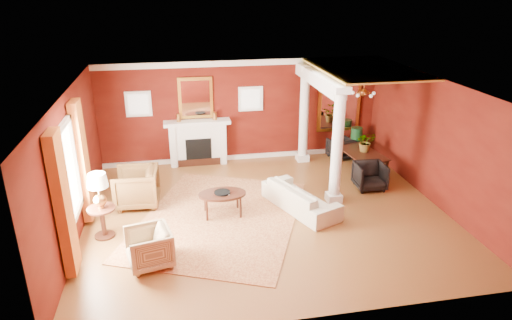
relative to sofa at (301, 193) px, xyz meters
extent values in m
plane|color=brown|center=(-0.81, -0.07, -0.40)|extent=(8.00, 8.00, 0.00)
cube|color=#5D170C|center=(-0.81, 3.43, 1.05)|extent=(8.00, 0.04, 2.90)
cube|color=#5D170C|center=(-0.81, -3.57, 1.05)|extent=(8.00, 0.04, 2.90)
cube|color=#5D170C|center=(-4.81, -0.07, 1.05)|extent=(0.04, 7.00, 2.90)
cube|color=#5D170C|center=(3.19, -0.07, 1.05)|extent=(0.04, 7.00, 2.90)
cube|color=white|center=(-0.81, -0.07, 2.50)|extent=(8.00, 7.00, 0.04)
cube|color=white|center=(-2.11, 3.26, 0.20)|extent=(1.60, 0.34, 1.20)
cube|color=black|center=(-2.11, 3.09, 0.05)|extent=(0.72, 0.03, 0.70)
cube|color=black|center=(-2.11, 3.09, -0.30)|extent=(1.20, 0.05, 0.20)
cube|color=white|center=(-2.11, 3.22, 0.84)|extent=(1.85, 0.42, 0.10)
cube|color=white|center=(-2.81, 3.23, 0.20)|extent=(0.16, 0.40, 1.20)
cube|color=white|center=(-1.41, 3.23, 0.20)|extent=(0.16, 0.40, 1.20)
cube|color=gold|center=(-2.11, 3.39, 1.50)|extent=(0.95, 0.06, 1.15)
cube|color=white|center=(-2.11, 3.36, 1.50)|extent=(0.78, 0.02, 0.98)
cube|color=white|center=(-3.66, 3.40, 1.40)|extent=(0.70, 0.06, 0.70)
cube|color=white|center=(-3.66, 3.37, 1.40)|extent=(0.54, 0.02, 0.54)
cube|color=white|center=(-0.56, 3.40, 1.40)|extent=(0.70, 0.06, 0.70)
cube|color=white|center=(-0.56, 3.37, 1.40)|extent=(0.54, 0.02, 0.54)
cube|color=white|center=(-4.79, -0.67, 1.15)|extent=(0.03, 1.30, 1.70)
cube|color=white|center=(-4.76, -1.37, 1.15)|extent=(0.08, 0.10, 1.90)
cube|color=white|center=(-4.76, 0.03, 1.15)|extent=(0.08, 0.10, 1.90)
cube|color=#A1551B|center=(-4.69, -1.67, 1.00)|extent=(0.18, 0.55, 2.60)
cube|color=#A1551B|center=(-4.69, 0.33, 1.00)|extent=(0.18, 0.55, 2.60)
cube|color=white|center=(0.89, 0.23, -0.30)|extent=(0.34, 0.34, 0.20)
cylinder|color=white|center=(0.89, 0.23, 1.05)|extent=(0.26, 0.26, 2.50)
cube|color=white|center=(0.89, 0.23, 2.32)|extent=(0.36, 0.36, 0.16)
cube|color=white|center=(0.89, 2.93, -0.30)|extent=(0.34, 0.34, 0.20)
cylinder|color=white|center=(0.89, 2.93, 1.05)|extent=(0.26, 0.26, 2.50)
cube|color=white|center=(0.89, 2.93, 2.32)|extent=(0.36, 0.36, 0.16)
cube|color=white|center=(0.89, 1.83, 2.22)|extent=(0.30, 3.20, 0.32)
cube|color=gold|center=(2.04, 1.68, 2.47)|extent=(2.30, 3.40, 0.04)
cube|color=gold|center=(2.09, 3.39, 1.15)|extent=(1.30, 0.06, 1.70)
cube|color=white|center=(2.09, 3.36, 1.15)|extent=(1.10, 0.02, 1.50)
cylinder|color=#B57939|center=(2.09, 1.73, 2.18)|extent=(0.02, 0.02, 0.65)
sphere|color=#B57939|center=(2.09, 1.73, 1.85)|extent=(0.20, 0.20, 0.20)
sphere|color=beige|center=(2.37, 1.73, 1.82)|extent=(0.09, 0.09, 0.09)
sphere|color=beige|center=(2.18, 2.00, 1.82)|extent=(0.09, 0.09, 0.09)
sphere|color=beige|center=(1.86, 1.90, 1.82)|extent=(0.09, 0.09, 0.09)
sphere|color=beige|center=(1.86, 1.57, 1.82)|extent=(0.09, 0.09, 0.09)
sphere|color=beige|center=(2.18, 1.47, 1.82)|extent=(0.09, 0.09, 0.09)
cube|color=white|center=(-0.81, 3.39, 2.42)|extent=(8.00, 0.08, 0.16)
cube|color=white|center=(-0.81, 3.39, -0.34)|extent=(8.00, 0.08, 0.12)
cube|color=maroon|center=(-1.88, -0.10, -0.39)|extent=(4.72, 5.30, 0.02)
imported|color=beige|center=(0.00, 0.00, 0.00)|extent=(1.34, 2.11, 0.80)
imported|color=black|center=(-3.70, 0.91, 0.10)|extent=(0.96, 1.02, 1.00)
imported|color=#C6B284|center=(-3.35, -1.62, 0.00)|extent=(0.88, 0.92, 0.80)
cylinder|color=black|center=(-1.80, 0.06, 0.11)|extent=(1.06, 1.06, 0.05)
cylinder|color=black|center=(-2.17, -0.18, -0.16)|extent=(0.05, 0.05, 0.48)
cylinder|color=black|center=(-1.42, -0.18, -0.16)|extent=(0.05, 0.05, 0.48)
cylinder|color=black|center=(-2.17, 0.29, -0.16)|extent=(0.05, 0.05, 0.48)
cylinder|color=black|center=(-1.42, 0.29, -0.16)|extent=(0.05, 0.05, 0.48)
imported|color=black|center=(-1.83, 0.04, 0.26)|extent=(0.18, 0.02, 0.24)
cylinder|color=black|center=(-4.31, -0.42, -0.38)|extent=(0.41, 0.41, 0.04)
cylinder|color=black|center=(-4.31, -0.42, -0.08)|extent=(0.10, 0.10, 0.64)
cylinder|color=black|center=(-4.31, -0.42, 0.24)|extent=(0.56, 0.56, 0.04)
sphere|color=#B57939|center=(-4.31, -0.42, 0.43)|extent=(0.26, 0.26, 0.26)
cylinder|color=#B57939|center=(-4.31, -0.42, 0.62)|extent=(0.03, 0.03, 0.28)
cone|color=beige|center=(-4.31, -0.42, 0.87)|extent=(0.41, 0.41, 0.28)
imported|color=black|center=(2.29, 1.89, 0.03)|extent=(0.74, 1.61, 0.87)
imported|color=black|center=(2.02, 0.76, -0.03)|extent=(0.75, 0.71, 0.74)
imported|color=black|center=(2.06, 2.93, -0.07)|extent=(0.78, 0.76, 0.66)
sphere|color=#12391A|center=(2.53, 2.93, -0.22)|extent=(0.38, 0.38, 0.38)
cylinder|color=#12391A|center=(2.53, 2.93, 0.05)|extent=(0.34, 0.34, 0.91)
imported|color=#26591E|center=(2.37, 1.94, 0.68)|extent=(0.58, 0.62, 0.43)
camera|label=1|loc=(-2.75, -9.05, 4.55)|focal=32.00mm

